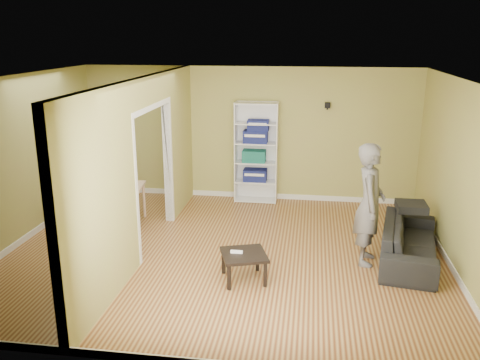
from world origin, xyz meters
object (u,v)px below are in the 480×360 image
Objects in this scene: dining_table at (111,190)px; chair_left at (74,195)px; bookshelf at (257,152)px; chair_far at (122,189)px; sofa at (410,236)px; person at (370,194)px; coffee_table at (244,257)px; chair_near at (102,210)px.

dining_table is 1.12× the size of chair_left.
dining_table is (-2.34, -1.64, -0.38)m from bookshelf.
sofa is at bearing -173.52° from chair_far.
person is (-0.62, -0.15, 0.66)m from sofa.
sofa is 2.00× the size of chair_left.
sofa is at bearing -69.76° from person.
coffee_table is at bearing 122.75° from sofa.
sofa reaches higher than dining_table.
sofa is at bearing -9.53° from dining_table.
person reaches higher than chair_near.
chair_near is at bearing 91.23° from person.
chair_near is at bearing 71.94° from chair_left.
person is 5.05m from chair_left.
coffee_table is at bearing -31.65° from chair_near.
person is 1.06× the size of bookshelf.
person is at bearing -177.53° from chair_far.
bookshelf is at bearing 138.22° from chair_left.
chair_near is (0.08, -0.58, -0.15)m from dining_table.
chair_near is 1.15m from chair_far.
chair_far is at bearing 149.04° from chair_left.
coffee_table is (-1.68, -0.82, -0.70)m from person.
chair_left is 1.08× the size of chair_far.
chair_left is at bearing 85.19° from person.
chair_near is 1.01× the size of chair_far.
person reaches higher than bookshelf.
chair_far is at bearing 137.67° from coffee_table.
dining_table is 1.19× the size of chair_near.
sofa is 0.92m from person.
chair_left is (-3.24, 1.80, 0.16)m from coffee_table.
chair_far reaches higher than sofa.
chair_near is (-4.16, 0.38, -0.58)m from person.
coffee_table is 3.71m from chair_left.
chair_far is at bearing -155.39° from bookshelf.
sofa is at bearing -8.58° from chair_near.
dining_table is at bearing 90.38° from sofa.
coffee_table is (-2.30, -0.97, -0.04)m from sofa.
person reaches higher than coffee_table.
sofa is 3.57m from bookshelf.
coffee_table is 2.76m from chair_near.
chair_left is 1.07× the size of chair_near.
chair_left is at bearing 136.11° from chair_near.
chair_far is (-2.35, -1.08, -0.53)m from bookshelf.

